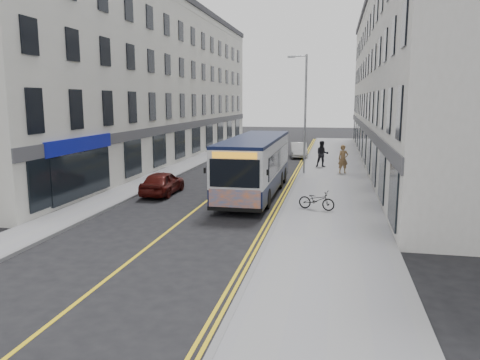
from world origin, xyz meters
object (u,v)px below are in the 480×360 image
at_px(pedestrian_far, 322,154).
at_px(car_maroon, 162,183).
at_px(pedestrian_near, 343,159).
at_px(bicycle, 317,200).
at_px(car_white, 299,150).
at_px(streetlamp, 304,110).
at_px(city_bus, 255,163).

bearing_deg(pedestrian_far, car_maroon, -135.47).
bearing_deg(pedestrian_near, car_maroon, -155.72).
xyz_separation_m(bicycle, car_white, (-2.42, 20.59, 0.08)).
height_order(streetlamp, pedestrian_near, streetlamp).
xyz_separation_m(pedestrian_far, car_white, (-2.25, 6.66, -0.44)).
bearing_deg(pedestrian_far, car_white, 98.68).
distance_m(bicycle, pedestrian_far, 13.94).
bearing_deg(city_bus, car_white, 86.71).
bearing_deg(pedestrian_near, pedestrian_far, 100.68).
bearing_deg(car_white, pedestrian_near, -75.77).
relative_size(streetlamp, pedestrian_near, 4.16).
distance_m(pedestrian_far, car_maroon, 14.09).
distance_m(pedestrian_near, car_white, 10.09).
relative_size(streetlamp, pedestrian_far, 4.13).
xyz_separation_m(city_bus, car_maroon, (-4.93, -0.95, -1.05)).
relative_size(bicycle, car_white, 0.43).
relative_size(pedestrian_near, car_white, 0.49).
relative_size(city_bus, car_maroon, 2.83).
bearing_deg(car_white, city_bus, -100.79).
height_order(pedestrian_near, car_maroon, pedestrian_near).
relative_size(bicycle, car_maroon, 0.45).
height_order(pedestrian_far, car_white, pedestrian_far).
height_order(streetlamp, pedestrian_far, streetlamp).
height_order(city_bus, car_white, city_bus).
bearing_deg(city_bus, car_maroon, -169.03).
bearing_deg(car_maroon, pedestrian_far, -125.78).
bearing_deg(bicycle, streetlamp, 23.26).
relative_size(pedestrian_far, car_maroon, 0.51).
relative_size(city_bus, pedestrian_near, 5.54).
distance_m(streetlamp, car_maroon, 11.50).
distance_m(city_bus, pedestrian_near, 9.15).
distance_m(pedestrian_near, car_maroon, 13.04).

